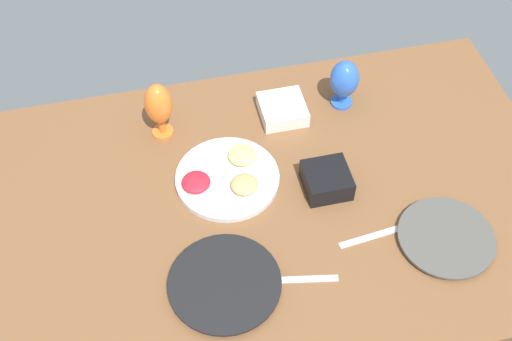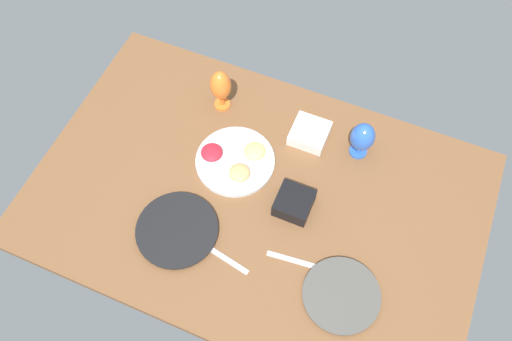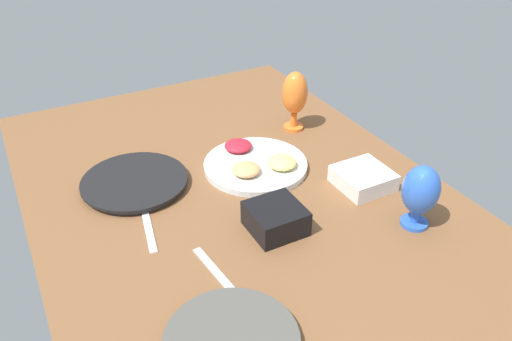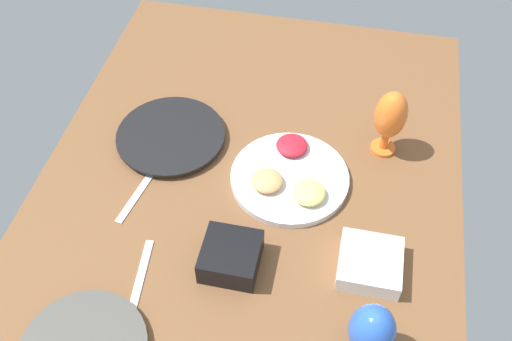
% 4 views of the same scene
% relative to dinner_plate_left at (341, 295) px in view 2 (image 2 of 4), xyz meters
% --- Properties ---
extents(ground_plane, '(1.60, 1.04, 0.04)m').
position_rel_dinner_plate_left_xyz_m(ground_plane, '(0.39, -0.23, -0.03)').
color(ground_plane, brown).
extents(dinner_plate_left, '(0.26, 0.26, 0.02)m').
position_rel_dinner_plate_left_xyz_m(dinner_plate_left, '(0.00, 0.00, 0.00)').
color(dinner_plate_left, silver).
rests_on(dinner_plate_left, ground_plane).
extents(dinner_plate_right, '(0.29, 0.29, 0.02)m').
position_rel_dinner_plate_left_xyz_m(dinner_plate_right, '(0.59, 0.00, 0.00)').
color(dinner_plate_right, '#4C4C51').
rests_on(dinner_plate_right, ground_plane).
extents(fruit_platter, '(0.29, 0.29, 0.05)m').
position_rel_dinner_plate_left_xyz_m(fruit_platter, '(0.52, -0.33, 0.00)').
color(fruit_platter, silver).
rests_on(fruit_platter, ground_plane).
extents(hurricane_glass_blue, '(0.09, 0.09, 0.16)m').
position_rel_dinner_plate_left_xyz_m(hurricane_glass_blue, '(0.11, -0.55, 0.09)').
color(hurricane_glass_blue, blue).
rests_on(hurricane_glass_blue, ground_plane).
extents(hurricane_glass_orange, '(0.08, 0.08, 0.19)m').
position_rel_dinner_plate_left_xyz_m(hurricane_glass_orange, '(0.67, -0.55, 0.11)').
color(hurricane_glass_orange, orange).
rests_on(hurricane_glass_orange, ground_plane).
extents(square_bowl_black, '(0.12, 0.12, 0.06)m').
position_rel_dinner_plate_left_xyz_m(square_bowl_black, '(0.26, -0.24, 0.03)').
color(square_bowl_black, black).
rests_on(square_bowl_black, ground_plane).
extents(square_bowl_white, '(0.14, 0.14, 0.05)m').
position_rel_dinner_plate_left_xyz_m(square_bowl_white, '(0.31, -0.54, 0.02)').
color(square_bowl_white, white).
rests_on(square_bowl_white, ground_plane).
extents(fork_by_left_plate, '(0.18, 0.04, 0.01)m').
position_rel_dinner_plate_left_xyz_m(fork_by_left_plate, '(0.19, -0.05, -0.01)').
color(fork_by_left_plate, silver).
rests_on(fork_by_left_plate, ground_plane).
extents(fork_by_right_plate, '(0.18, 0.05, 0.01)m').
position_rel_dinner_plate_left_xyz_m(fork_by_right_plate, '(0.40, 0.03, -0.01)').
color(fork_by_right_plate, silver).
rests_on(fork_by_right_plate, ground_plane).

